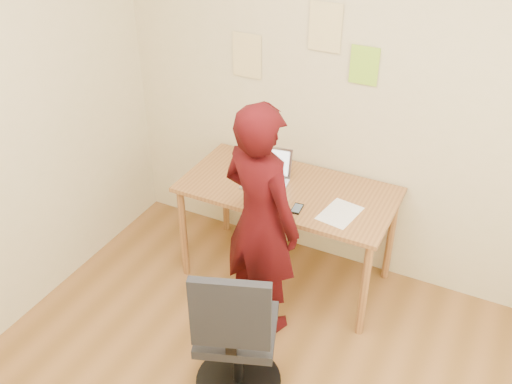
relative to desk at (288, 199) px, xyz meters
The scene contains 10 objects.
room 1.59m from the desk, 75.28° to the right, with size 3.58×3.58×2.78m.
desk is the anchor object (origin of this frame).
laptop 0.21m from the desk, behind, with size 0.33×0.30×0.21m.
paper_sheet 0.43m from the desk, 17.28° to the right, with size 0.20×0.28×0.00m, color white.
phone 0.27m from the desk, 53.63° to the right, with size 0.07×0.12×0.01m.
wall_note_left 1.00m from the desk, 143.43° to the left, with size 0.21×0.00×0.30m, color #E8D08B.
wall_note_mid 1.12m from the desk, 81.16° to the left, with size 0.21×0.00×0.30m, color #E8D08B.
wall_note_right 0.98m from the desk, 48.15° to the left, with size 0.18×0.00×0.24m, color #99D930.
office_chair 1.09m from the desk, 80.96° to the right, with size 0.54×0.55×0.95m.
person 0.46m from the desk, 87.87° to the right, with size 0.56×0.37×1.53m, color #350709.
Camera 1 is at (0.86, -1.53, 2.74)m, focal length 40.00 mm.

